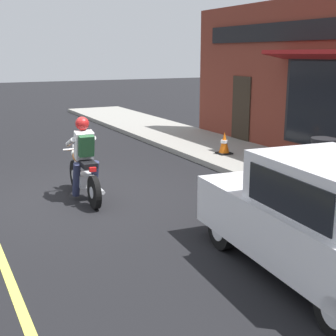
% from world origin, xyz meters
% --- Properties ---
extents(ground_plane, '(80.00, 80.00, 0.00)m').
position_xyz_m(ground_plane, '(0.00, 0.00, 0.00)').
color(ground_plane, black).
extents(sidewalk_curb, '(2.60, 22.00, 0.14)m').
position_xyz_m(sidewalk_curb, '(4.90, 3.00, 0.07)').
color(sidewalk_curb, gray).
rests_on(sidewalk_curb, ground).
extents(storefront_building, '(1.25, 11.27, 4.20)m').
position_xyz_m(storefront_building, '(6.43, 0.13, 2.11)').
color(storefront_building, maroon).
rests_on(storefront_building, ground).
extents(motorcycle_with_rider, '(0.56, 2.02, 1.62)m').
position_xyz_m(motorcycle_with_rider, '(0.09, -0.05, 0.68)').
color(motorcycle_with_rider, black).
rests_on(motorcycle_with_rider, ground).
extents(car_hatchback, '(1.95, 3.90, 1.57)m').
position_xyz_m(car_hatchback, '(1.75, -4.64, 0.77)').
color(car_hatchback, black).
rests_on(car_hatchback, ground).
extents(trash_bin, '(0.56, 0.56, 0.98)m').
position_xyz_m(trash_bin, '(4.58, -1.82, 0.64)').
color(trash_bin, '#2D2D33').
rests_on(trash_bin, sidewalk_curb).
extents(traffic_cone, '(0.36, 0.36, 0.60)m').
position_xyz_m(traffic_cone, '(4.51, 1.68, 0.43)').
color(traffic_cone, black).
rests_on(traffic_cone, sidewalk_curb).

